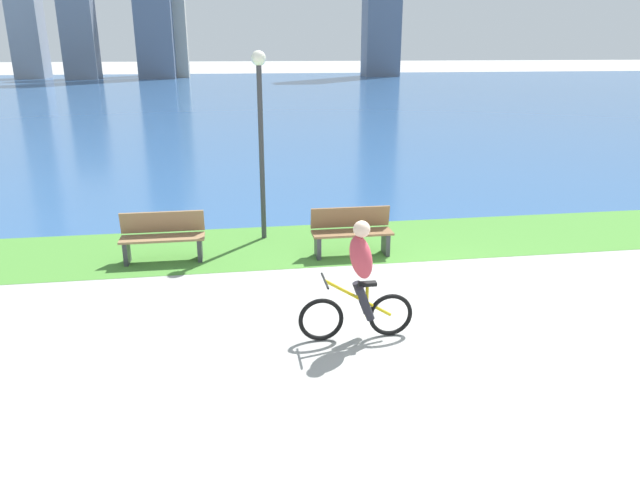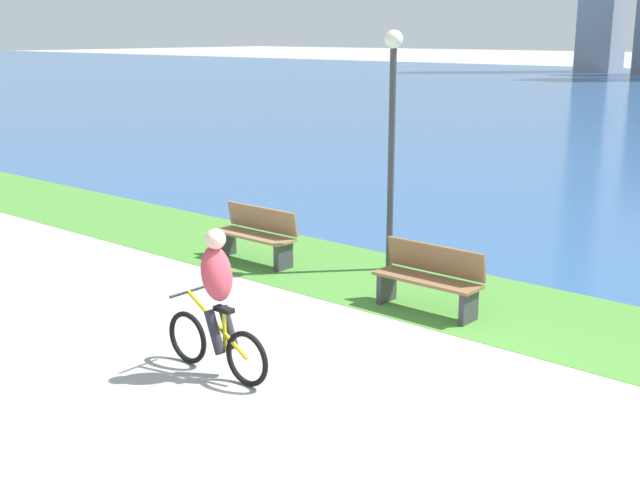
# 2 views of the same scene
# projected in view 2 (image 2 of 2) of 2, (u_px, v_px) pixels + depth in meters

# --- Properties ---
(ground_plane) EXTENTS (300.00, 300.00, 0.00)m
(ground_plane) POSITION_uv_depth(u_px,v_px,m) (364.00, 384.00, 8.68)
(ground_plane) COLOR #9E9E99
(grass_strip_bayside) EXTENTS (120.00, 2.59, 0.01)m
(grass_strip_bayside) POSITION_uv_depth(u_px,v_px,m) (506.00, 310.00, 11.00)
(grass_strip_bayside) COLOR #478433
(grass_strip_bayside) RESTS_ON ground
(cyclist_lead) EXTENTS (1.56, 0.52, 1.65)m
(cyclist_lead) POSITION_uv_depth(u_px,v_px,m) (217.00, 303.00, 8.72)
(cyclist_lead) COLOR black
(cyclist_lead) RESTS_ON ground
(bench_near_path) EXTENTS (1.50, 0.47, 0.90)m
(bench_near_path) POSITION_uv_depth(u_px,v_px,m) (256.00, 235.00, 13.19)
(bench_near_path) COLOR olive
(bench_near_path) RESTS_ON ground
(bench_far_along_path) EXTENTS (1.50, 0.47, 0.90)m
(bench_far_along_path) POSITION_uv_depth(u_px,v_px,m) (429.00, 279.00, 10.85)
(bench_far_along_path) COLOR brown
(bench_far_along_path) RESTS_ON ground
(lamppost_tall) EXTENTS (0.28, 0.28, 3.68)m
(lamppost_tall) POSITION_uv_depth(u_px,v_px,m) (392.00, 115.00, 12.28)
(lamppost_tall) COLOR #38383D
(lamppost_tall) RESTS_ON ground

